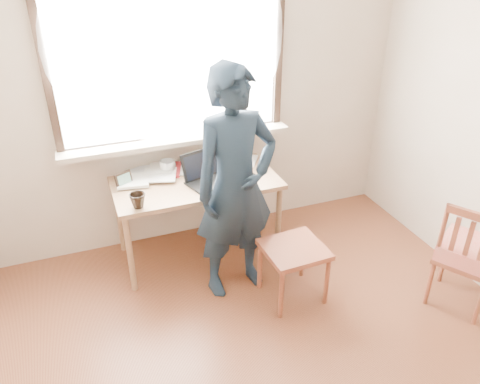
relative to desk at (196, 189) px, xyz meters
name	(u,v)px	position (x,y,z in m)	size (l,w,h in m)	color
room_shell	(303,125)	(0.12, -1.43, 1.02)	(3.52, 4.02, 2.61)	#C0AF9A
desk	(196,189)	(0.00, 0.00, 0.00)	(1.28, 0.64, 0.69)	#8E6947
laptop	(207,175)	(0.08, -0.03, 0.13)	(0.40, 0.36, 0.23)	black
mug_white	(168,167)	(-0.17, 0.22, 0.12)	(0.13, 0.13, 0.10)	white
mug_dark	(138,201)	(-0.49, -0.24, 0.12)	(0.11, 0.11, 0.11)	black
mouse	(250,176)	(0.42, -0.10, 0.09)	(0.10, 0.07, 0.04)	black
desk_clutter	(155,172)	(-0.27, 0.23, 0.09)	(0.75, 0.48, 0.03)	gold
book_a	(136,177)	(-0.43, 0.21, 0.08)	(0.20, 0.27, 0.03)	white
book_b	(236,160)	(0.42, 0.23, 0.08)	(0.17, 0.23, 0.02)	white
picture_frame	(124,180)	(-0.53, 0.10, 0.13)	(0.13, 0.08, 0.11)	black
work_chair	(294,255)	(0.49, -0.75, -0.25)	(0.44, 0.42, 0.43)	brown
side_chair	(469,253)	(1.58, -1.25, -0.17)	(0.52, 0.53, 0.84)	brown
person	(236,186)	(0.16, -0.48, 0.23)	(0.62, 0.41, 1.70)	black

